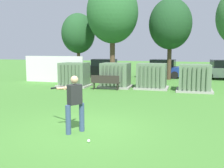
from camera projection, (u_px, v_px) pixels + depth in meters
ground_plane at (83, 129)px, 8.25m from camera, size 96.00×96.00×0.00m
fence_panel at (54, 69)px, 19.95m from camera, size 4.80×0.12×2.00m
transformer_west at (74, 75)px, 17.68m from camera, size 2.10×1.70×1.62m
transformer_mid_west at (115, 76)px, 17.20m from camera, size 2.10×1.70×1.62m
transformer_mid_east at (152, 76)px, 16.67m from camera, size 2.10×1.70×1.62m
transformer_east at (195, 78)px, 15.56m from camera, size 2.10×1.70×1.62m
park_bench at (105, 81)px, 16.20m from camera, size 1.82×0.49×0.92m
batter at (74, 101)px, 7.84m from camera, size 1.46×1.13×1.74m
sports_ball at (89, 141)px, 7.08m from camera, size 0.09×0.09×0.09m
tree_left at (78, 34)px, 23.29m from camera, size 2.99×2.99×5.70m
tree_center_left at (112, 13)px, 20.80m from camera, size 4.12×4.12×7.88m
tree_center_right at (170, 24)px, 21.17m from camera, size 3.46×3.46×6.62m
parked_car_leftmost at (103, 68)px, 24.27m from camera, size 4.22×1.97×1.62m
parked_car_left_of_center at (162, 69)px, 23.45m from camera, size 4.31×2.15×1.62m
parked_car_right_of_center at (223, 70)px, 22.20m from camera, size 4.40×2.36×1.62m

